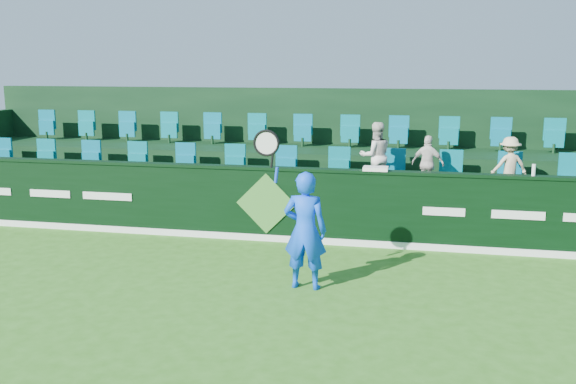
% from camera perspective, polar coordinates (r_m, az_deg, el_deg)
% --- Properties ---
extents(ground, '(60.00, 60.00, 0.00)m').
position_cam_1_polar(ground, '(8.15, -8.66, -11.60)').
color(ground, '#2E6A19').
rests_on(ground, ground).
extents(sponsor_hoarding, '(16.00, 0.25, 1.35)m').
position_cam_1_polar(sponsor_hoarding, '(11.60, -1.81, -1.04)').
color(sponsor_hoarding, black).
rests_on(sponsor_hoarding, ground).
extents(stand_tier_front, '(16.00, 2.00, 0.80)m').
position_cam_1_polar(stand_tier_front, '(12.71, -0.63, -1.21)').
color(stand_tier_front, black).
rests_on(stand_tier_front, ground).
extents(stand_tier_back, '(16.00, 1.80, 1.30)m').
position_cam_1_polar(stand_tier_back, '(14.48, 1.02, 1.34)').
color(stand_tier_back, black).
rests_on(stand_tier_back, ground).
extents(stand_rear, '(16.00, 4.10, 2.60)m').
position_cam_1_polar(stand_rear, '(14.83, 1.35, 3.79)').
color(stand_rear, black).
rests_on(stand_rear, ground).
extents(seat_row_front, '(13.50, 0.50, 0.60)m').
position_cam_1_polar(seat_row_front, '(12.96, -0.25, 2.18)').
color(seat_row_front, '#066880').
rests_on(seat_row_front, stand_tier_front).
extents(seat_row_back, '(13.50, 0.50, 0.60)m').
position_cam_1_polar(seat_row_back, '(14.64, 1.26, 5.21)').
color(seat_row_back, '#066880').
rests_on(seat_row_back, stand_tier_back).
extents(tennis_player, '(1.05, 0.42, 2.29)m').
position_cam_1_polar(tennis_player, '(9.07, 1.49, -3.33)').
color(tennis_player, blue).
rests_on(tennis_player, ground).
extents(spectator_left, '(0.76, 0.68, 1.29)m').
position_cam_1_polar(spectator_left, '(12.28, 7.79, 3.19)').
color(spectator_left, silver).
rests_on(spectator_left, stand_tier_front).
extents(spectator_middle, '(0.67, 0.44, 1.05)m').
position_cam_1_polar(spectator_middle, '(12.26, 12.32, 2.47)').
color(spectator_middle, silver).
rests_on(spectator_middle, stand_tier_front).
extents(spectator_right, '(0.78, 0.59, 1.06)m').
position_cam_1_polar(spectator_right, '(12.36, 19.07, 2.20)').
color(spectator_right, beige).
rests_on(spectator_right, stand_tier_front).
extents(towel, '(0.43, 0.28, 0.06)m').
position_cam_1_polar(towel, '(11.17, 7.80, 2.07)').
color(towel, white).
rests_on(towel, sponsor_hoarding).
extents(drinks_bottle, '(0.06, 0.06, 0.19)m').
position_cam_1_polar(drinks_bottle, '(11.28, 21.00, 1.85)').
color(drinks_bottle, white).
rests_on(drinks_bottle, sponsor_hoarding).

